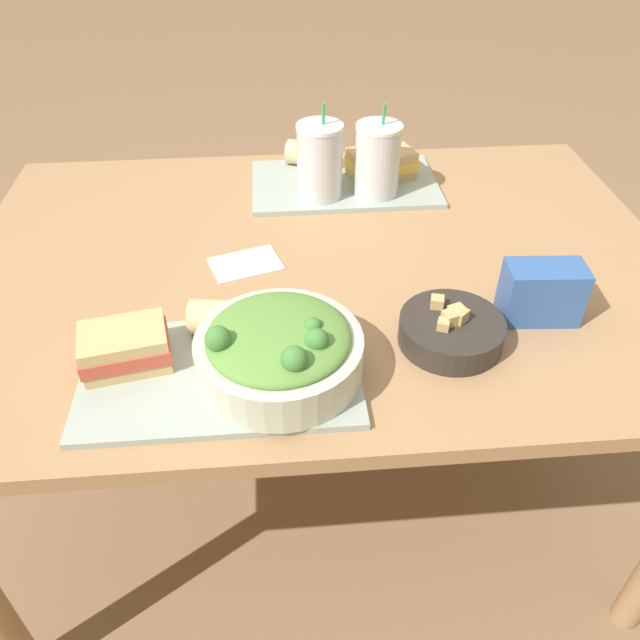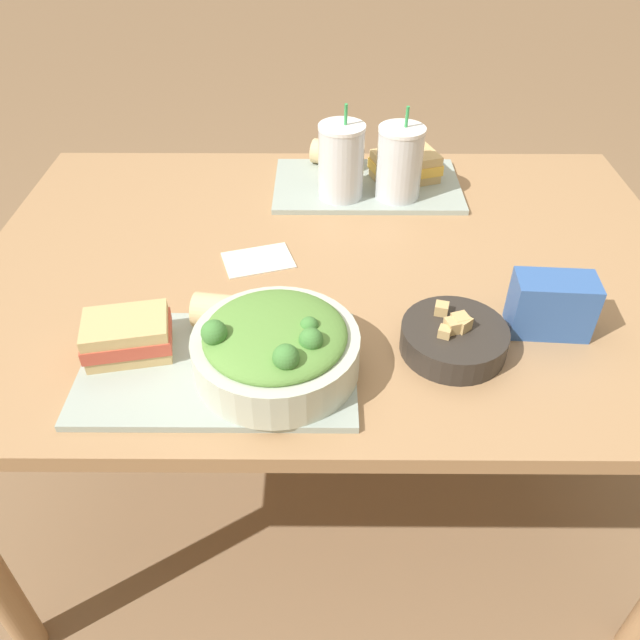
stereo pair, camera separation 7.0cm
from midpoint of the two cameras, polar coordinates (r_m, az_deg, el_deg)
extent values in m
plane|color=#846647|center=(1.74, -1.15, -14.19)|extent=(12.00, 12.00, 0.00)
cube|color=#A37A51|center=(1.25, -1.55, 4.98)|extent=(1.41, 0.99, 0.03)
cylinder|color=#A37A51|center=(1.90, -22.03, 2.24)|extent=(0.06, 0.06, 0.68)
cylinder|color=#A37A51|center=(1.94, 17.18, 4.27)|extent=(0.06, 0.06, 0.68)
cube|color=#99A89E|center=(1.00, -11.03, -4.90)|extent=(0.43, 0.26, 0.01)
cube|color=#99A89E|center=(1.51, 0.90, 12.32)|extent=(0.43, 0.26, 0.01)
cylinder|color=beige|center=(0.96, -5.82, -3.29)|extent=(0.26, 0.26, 0.07)
ellipsoid|color=#5B8E3D|center=(0.93, -5.97, -1.61)|extent=(0.22, 0.22, 0.05)
sphere|color=#427F38|center=(0.86, -4.67, -3.66)|extent=(0.04, 0.04, 0.04)
sphere|color=#427F38|center=(0.91, -11.48, -1.77)|extent=(0.04, 0.04, 0.04)
sphere|color=#427F38|center=(0.89, -2.54, -1.92)|extent=(0.04, 0.04, 0.04)
sphere|color=#427F38|center=(0.92, -2.85, -0.66)|extent=(0.03, 0.03, 0.03)
cube|color=beige|center=(0.95, -6.04, -0.25)|extent=(0.05, 0.06, 0.01)
cube|color=beige|center=(0.93, -8.84, -1.31)|extent=(0.06, 0.07, 0.01)
cylinder|color=#2D2823|center=(1.05, 10.03, -1.05)|extent=(0.17, 0.17, 0.05)
cylinder|color=#5B2D19|center=(1.04, 10.14, -0.32)|extent=(0.16, 0.16, 0.01)
cube|color=tan|center=(1.03, 10.71, 0.31)|extent=(0.03, 0.03, 0.02)
cube|color=tan|center=(1.02, 9.96, 0.08)|extent=(0.03, 0.03, 0.02)
cube|color=tan|center=(1.01, 9.28, -0.54)|extent=(0.02, 0.02, 0.02)
cube|color=tan|center=(1.03, 10.53, 0.50)|extent=(0.03, 0.03, 0.02)
cube|color=tan|center=(1.05, 8.80, 1.53)|extent=(0.03, 0.03, 0.02)
cube|color=tan|center=(1.04, -19.04, -3.35)|extent=(0.15, 0.11, 0.02)
cube|color=#C64C38|center=(1.03, -19.29, -2.44)|extent=(0.15, 0.12, 0.02)
cube|color=tan|center=(1.01, -19.55, -1.51)|extent=(0.15, 0.11, 0.02)
cylinder|color=#DBBC84|center=(1.05, -10.49, 0.16)|extent=(0.13, 0.08, 0.06)
cylinder|color=beige|center=(1.03, -7.45, 0.02)|extent=(0.01, 0.05, 0.05)
cube|color=tan|center=(1.53, 4.23, 13.31)|extent=(0.17, 0.14, 0.02)
cube|color=#EFB742|center=(1.52, 4.27, 14.06)|extent=(0.17, 0.14, 0.02)
cube|color=tan|center=(1.51, 4.31, 14.81)|extent=(0.17, 0.14, 0.02)
cylinder|color=#DBBC84|center=(1.57, -2.18, 14.93)|extent=(0.13, 0.09, 0.06)
cylinder|color=beige|center=(1.56, -0.19, 14.73)|extent=(0.02, 0.05, 0.05)
cylinder|color=silver|center=(1.41, -1.48, 14.14)|extent=(0.10, 0.10, 0.16)
cylinder|color=black|center=(1.42, -1.48, 13.77)|extent=(0.09, 0.09, 0.13)
cylinder|color=white|center=(1.38, -1.54, 17.24)|extent=(0.10, 0.10, 0.01)
cylinder|color=green|center=(1.37, -1.23, 18.16)|extent=(0.01, 0.01, 0.06)
cylinder|color=silver|center=(1.43, 3.82, 14.21)|extent=(0.10, 0.10, 0.15)
cylinder|color=maroon|center=(1.43, 3.80, 13.86)|extent=(0.09, 0.09, 0.12)
cylinder|color=white|center=(1.39, 3.97, 17.19)|extent=(0.10, 0.10, 0.01)
cylinder|color=green|center=(1.39, 4.33, 18.08)|extent=(0.01, 0.01, 0.06)
cube|color=#335BA3|center=(1.12, 17.95, 2.35)|extent=(0.14, 0.08, 0.10)
cube|color=silver|center=(1.24, -8.42, 5.07)|extent=(0.15, 0.13, 0.00)
camera|label=1|loc=(0.03, -92.03, -1.66)|focal=35.00mm
camera|label=2|loc=(0.03, 87.97, 1.66)|focal=35.00mm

